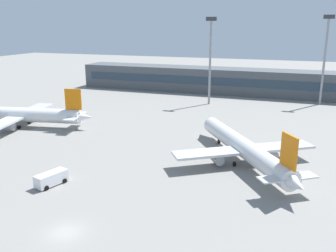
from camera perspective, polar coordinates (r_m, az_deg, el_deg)
name	(u,v)px	position (r m, az deg, el deg)	size (l,w,h in m)	color
ground_plane	(173,140)	(81.54, 0.77, -2.11)	(400.00, 400.00, 0.00)	gray
terminal_building	(227,81)	(138.07, 9.15, 6.89)	(112.57, 12.13, 9.00)	#4C5156
airplane_near	(242,147)	(69.31, 11.34, -3.12)	(25.00, 33.06, 9.46)	silver
airplane_mid	(15,115)	(98.93, -22.48, 1.65)	(39.46, 27.85, 9.81)	white
service_van_white	(51,178)	(61.62, -17.58, -7.73)	(3.42, 5.56, 2.08)	white
floodlight_tower_west	(210,55)	(116.64, 6.54, 10.83)	(3.20, 0.80, 26.71)	gray
floodlight_tower_east	(325,54)	(124.87, 23.07, 10.16)	(3.20, 0.80, 27.31)	gray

